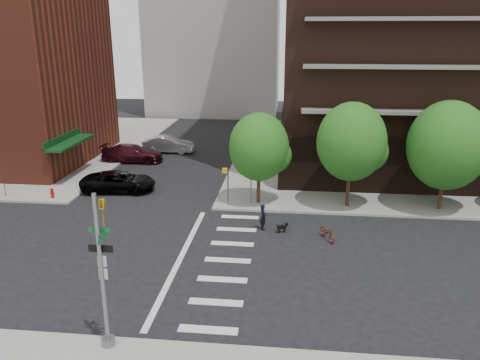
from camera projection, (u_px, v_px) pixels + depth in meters
The scene contains 16 objects.
ground at pixel (171, 258), 24.58m from camera, with size 120.00×120.00×0.00m, color black.
sidewalk_ne at pixel (441, 155), 44.77m from camera, with size 39.00×33.00×0.15m, color gray.
crosswalk at pixel (213, 259), 24.36m from camera, with size 3.85×13.00×0.01m.
tree_a at pixel (259, 147), 31.02m from camera, with size 4.00×4.00×5.90m.
tree_b at pixel (351, 142), 30.26m from camera, with size 4.50×4.50×6.65m.
tree_c at pixel (447, 146), 29.69m from camera, with size 5.00×5.00×6.80m.
traffic_signal at pixel (104, 284), 16.71m from camera, with size 0.90×0.75×6.00m.
pedestrian_signal at pixel (233, 180), 31.30m from camera, with size 2.18×0.67×2.60m.
fire_hydrant at pixel (52, 193), 32.88m from camera, with size 0.24×0.24×0.73m.
parking_meter at pixel (4, 185), 33.11m from camera, with size 0.10×0.08×1.32m.
parked_car_black at pixel (118, 182), 34.67m from camera, with size 5.39×2.49×1.50m, color black.
parked_car_maroon at pixel (132, 153), 42.58m from camera, with size 5.51×2.24×1.60m, color #3B0E18.
parked_car_silver at pixel (168, 144), 45.92m from camera, with size 4.98×1.74×1.64m, color #A4A7AB.
scooter at pixel (328, 232), 26.62m from camera, with size 0.58×1.67×0.88m, color maroon.
dog_walker at pixel (263, 217), 27.88m from camera, with size 0.38×0.58×1.59m, color black.
dog at pixel (282, 227), 27.57m from camera, with size 0.67×0.38×0.56m.
Camera 1 is at (5.96, -21.71, 11.29)m, focal length 35.00 mm.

